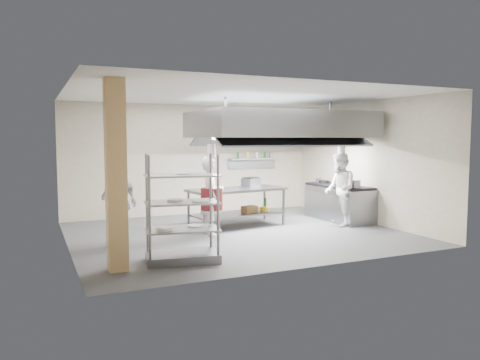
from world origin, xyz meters
name	(u,v)px	position (x,y,z in m)	size (l,w,h in m)	color
floor	(237,233)	(0.00, 0.00, 0.00)	(7.00, 7.00, 0.00)	#3D3D40
ceiling	(237,96)	(0.00, 0.00, 3.00)	(7.00, 7.00, 0.00)	silver
wall_back	(193,160)	(0.00, 3.00, 1.50)	(7.00, 7.00, 0.00)	gray
wall_left	(66,170)	(-3.50, 0.00, 1.50)	(6.00, 6.00, 0.00)	gray
wall_right	(366,162)	(3.50, 0.00, 1.50)	(6.00, 6.00, 0.00)	gray
column	(116,176)	(-2.90, -1.90, 1.50)	(0.30, 0.30, 3.00)	#DCB171
exhaust_hood	(280,125)	(1.30, 0.40, 2.40)	(4.00, 2.50, 0.60)	gray
hood_strip_a	(246,139)	(0.40, 0.40, 2.08)	(1.60, 0.12, 0.04)	white
hood_strip_b	(313,139)	(2.20, 0.40, 2.08)	(1.60, 0.12, 0.04)	white
wall_shelf	(254,159)	(1.80, 2.84, 1.50)	(1.50, 0.28, 0.04)	gray
island	(237,207)	(0.34, 0.75, 0.46)	(2.31, 0.96, 0.91)	gray
island_worktop	(237,190)	(0.34, 0.75, 0.88)	(2.31, 0.96, 0.06)	gray
island_undershelf	(237,214)	(0.34, 0.75, 0.30)	(2.13, 0.87, 0.04)	slate
pass_rack	(182,208)	(-1.81, -1.79, 0.91)	(1.21, 0.71, 1.82)	gray
cooking_range	(339,204)	(3.08, 0.50, 0.42)	(0.80, 2.00, 0.84)	slate
range_top	(339,186)	(3.08, 0.50, 0.87)	(0.78, 1.96, 0.06)	black
chef_head	(210,196)	(-0.58, 0.12, 0.85)	(0.62, 0.41, 1.69)	white
chef_line	(340,189)	(2.60, -0.19, 0.88)	(0.85, 0.66, 1.75)	white
chef_plating	(118,200)	(-2.60, -0.26, 0.90)	(1.06, 0.44, 1.81)	silver
griddle	(251,182)	(0.85, 1.07, 1.01)	(0.40, 0.31, 0.19)	slate
wicker_basket	(250,209)	(0.65, 0.72, 0.40)	(0.35, 0.24, 0.15)	#93613A
stockpot	(355,184)	(2.99, -0.24, 1.00)	(0.28, 0.28, 0.19)	gray
plate_stack	(182,228)	(-1.81, -1.79, 0.58)	(0.28, 0.28, 0.05)	silver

